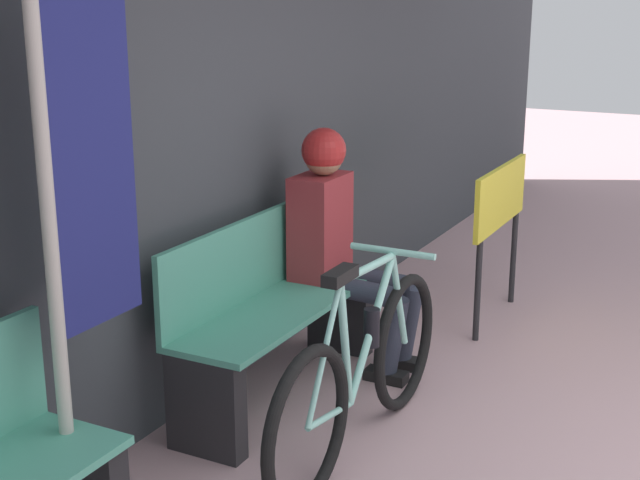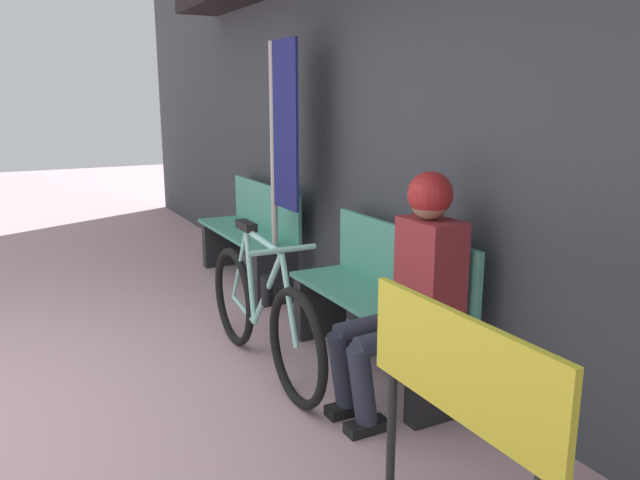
{
  "view_description": "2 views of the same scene",
  "coord_description": "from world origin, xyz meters",
  "px_view_note": "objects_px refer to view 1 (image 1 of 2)",
  "views": [
    {
      "loc": [
        -3.2,
        0.43,
        1.93
      ],
      "look_at": [
        0.21,
        2.19,
        0.86
      ],
      "focal_mm": 50.0,
      "sensor_mm": 36.0,
      "label": 1
    },
    {
      "loc": [
        3.27,
        0.56,
        1.63
      ],
      "look_at": [
        -0.02,
        2.28,
        0.77
      ],
      "focal_mm": 35.0,
      "sensor_mm": 36.0,
      "label": 2
    }
  ],
  "objects_px": {
    "bicycle": "(362,374)",
    "banner_pole": "(79,195)",
    "park_bench_near": "(272,317)",
    "person_seated": "(338,232)",
    "signboard": "(500,207)"
  },
  "relations": [
    {
      "from": "bicycle",
      "to": "person_seated",
      "type": "xyz_separation_m",
      "value": [
        0.8,
        0.51,
        0.37
      ]
    },
    {
      "from": "person_seated",
      "to": "banner_pole",
      "type": "height_order",
      "value": "banner_pole"
    },
    {
      "from": "park_bench_near",
      "to": "banner_pole",
      "type": "xyz_separation_m",
      "value": [
        -1.3,
        -0.04,
        0.88
      ]
    },
    {
      "from": "person_seated",
      "to": "banner_pole",
      "type": "bearing_deg",
      "value": 177.47
    },
    {
      "from": "person_seated",
      "to": "signboard",
      "type": "bearing_deg",
      "value": -28.84
    },
    {
      "from": "bicycle",
      "to": "park_bench_near",
      "type": "bearing_deg",
      "value": 63.37
    },
    {
      "from": "park_bench_near",
      "to": "banner_pole",
      "type": "bearing_deg",
      "value": -178.42
    },
    {
      "from": "park_bench_near",
      "to": "person_seated",
      "type": "relative_size",
      "value": 1.11
    },
    {
      "from": "bicycle",
      "to": "person_seated",
      "type": "bearing_deg",
      "value": 32.37
    },
    {
      "from": "bicycle",
      "to": "banner_pole",
      "type": "bearing_deg",
      "value": 149.3
    },
    {
      "from": "bicycle",
      "to": "banner_pole",
      "type": "distance_m",
      "value": 1.47
    },
    {
      "from": "bicycle",
      "to": "banner_pole",
      "type": "height_order",
      "value": "banner_pole"
    },
    {
      "from": "banner_pole",
      "to": "signboard",
      "type": "distance_m",
      "value": 2.94
    },
    {
      "from": "park_bench_near",
      "to": "bicycle",
      "type": "distance_m",
      "value": 0.7
    },
    {
      "from": "park_bench_near",
      "to": "signboard",
      "type": "bearing_deg",
      "value": -24.13
    }
  ]
}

